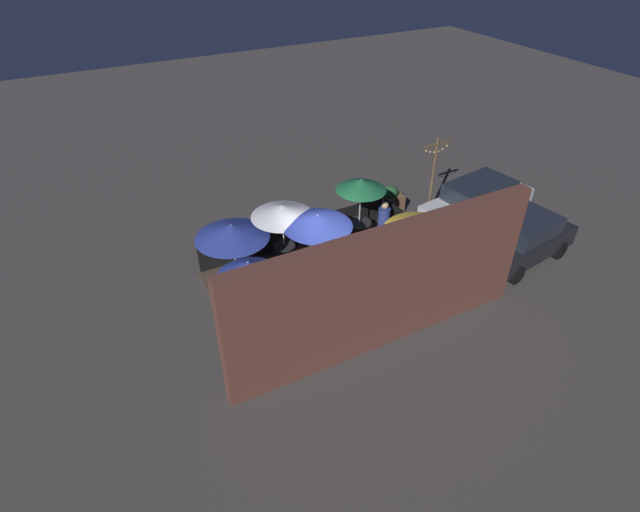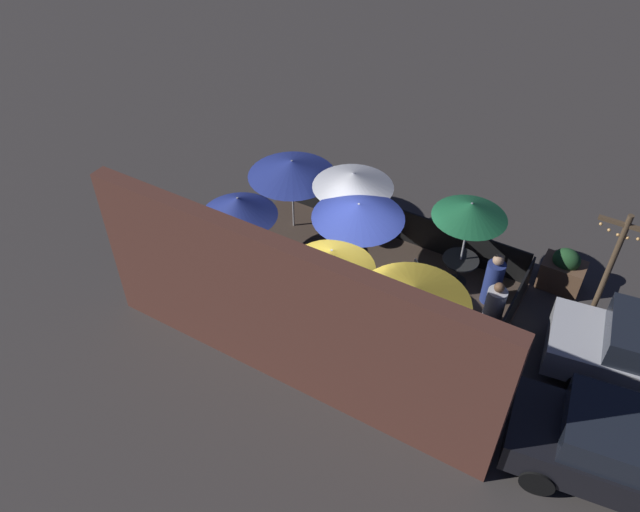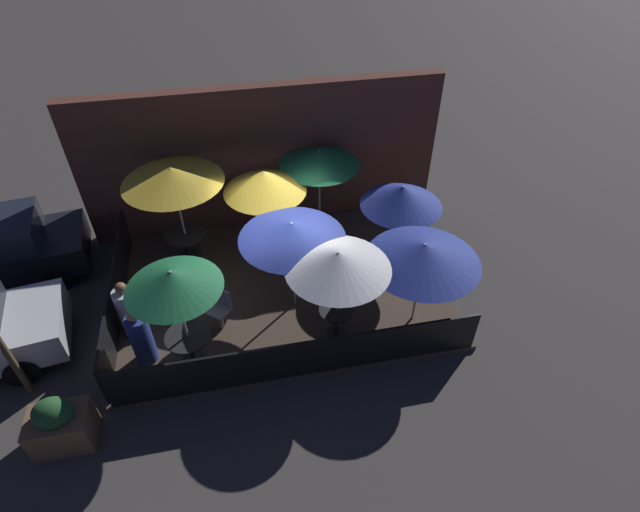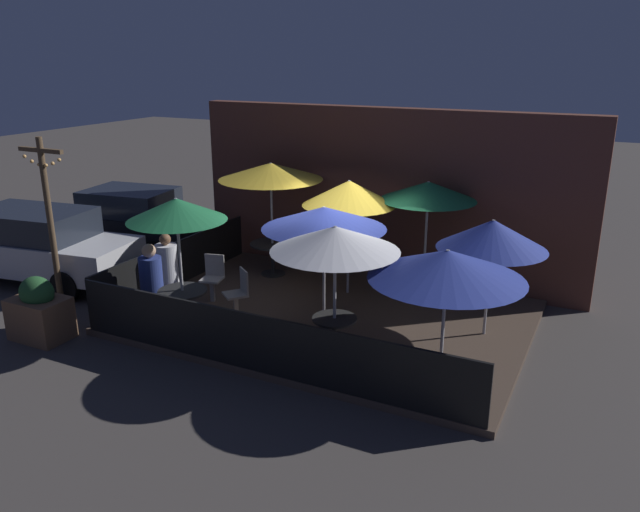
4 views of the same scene
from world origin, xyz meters
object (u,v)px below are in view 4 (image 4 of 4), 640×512
(patio_chair_1, at_px, (239,292))
(planter_box, at_px, (39,311))
(dining_table_1, at_px, (273,249))
(parked_car_1, at_px, (132,220))
(light_post, at_px, (49,214))
(parked_car_0, at_px, (34,244))
(patio_umbrella_3, at_px, (447,265))
(patron_0, at_px, (167,270))
(patio_umbrella_0, at_px, (335,239))
(patio_umbrella_7, at_px, (428,191))
(patron_1, at_px, (152,284))
(patio_umbrella_5, at_px, (324,218))
(patio_umbrella_2, at_px, (176,210))
(patio_umbrella_4, at_px, (349,193))
(dining_table_0, at_px, (334,327))
(dining_table_2, at_px, (183,298))
(patio_chair_0, at_px, (213,276))
(patio_umbrella_1, at_px, (271,171))
(patio_umbrella_6, at_px, (492,235))

(patio_chair_1, relative_size, planter_box, 0.82)
(dining_table_1, relative_size, parked_car_1, 0.25)
(light_post, distance_m, parked_car_0, 2.10)
(patio_umbrella_3, distance_m, patron_0, 6.03)
(patio_umbrella_0, relative_size, parked_car_0, 0.47)
(patio_umbrella_3, relative_size, parked_car_0, 0.48)
(patio_umbrella_7, distance_m, patron_1, 5.61)
(light_post, bearing_deg, patio_umbrella_5, 12.13)
(patio_umbrella_3, xyz_separation_m, dining_table_1, (-4.70, 3.04, -1.28))
(dining_table_1, height_order, patron_1, patron_1)
(patio_umbrella_0, relative_size, patio_umbrella_2, 0.94)
(patio_umbrella_4, bearing_deg, patio_chair_1, -120.99)
(dining_table_0, bearing_deg, parked_car_1, 155.27)
(patron_0, bearing_deg, parked_car_1, 45.58)
(dining_table_2, xyz_separation_m, parked_car_1, (-4.28, 3.40, 0.14))
(patio_umbrella_2, bearing_deg, patio_umbrella_5, 26.64)
(patio_chair_0, xyz_separation_m, parked_car_0, (-4.37, -0.55, 0.22))
(patio_umbrella_7, relative_size, patio_chair_0, 2.51)
(dining_table_1, distance_m, dining_table_2, 3.22)
(patio_umbrella_5, bearing_deg, dining_table_0, -56.24)
(patio_chair_0, bearing_deg, patio_umbrella_0, 55.23)
(patio_umbrella_5, height_order, dining_table_1, patio_umbrella_5)
(patio_umbrella_4, bearing_deg, parked_car_1, 175.51)
(patio_umbrella_7, height_order, dining_table_2, patio_umbrella_7)
(patio_umbrella_5, bearing_deg, patio_chair_0, 174.86)
(patron_0, xyz_separation_m, parked_car_0, (-3.51, -0.22, 0.13))
(patio_umbrella_0, relative_size, patron_1, 1.59)
(patio_chair_1, bearing_deg, patron_1, -30.58)
(patio_umbrella_2, distance_m, patio_umbrella_4, 3.49)
(dining_table_2, bearing_deg, patio_umbrella_1, 90.96)
(patio_umbrella_4, bearing_deg, dining_table_2, -123.18)
(patio_chair_0, bearing_deg, patron_0, -83.05)
(patio_umbrella_7, xyz_separation_m, patron_0, (-4.49, -2.61, -1.53))
(parked_car_1, bearing_deg, light_post, -78.58)
(patron_0, relative_size, light_post, 0.40)
(patio_umbrella_6, relative_size, dining_table_2, 2.38)
(patio_umbrella_1, distance_m, patron_1, 3.55)
(patio_umbrella_2, distance_m, patron_0, 2.24)
(dining_table_1, bearing_deg, patio_umbrella_5, -42.51)
(patio_chair_0, height_order, patio_chair_1, patio_chair_1)
(patio_umbrella_3, distance_m, patio_umbrella_6, 1.99)
(patron_1, xyz_separation_m, planter_box, (-1.29, -1.47, -0.24))
(light_post, bearing_deg, patio_umbrella_6, 15.31)
(patio_umbrella_1, bearing_deg, patio_umbrella_5, -42.51)
(patron_1, distance_m, light_post, 2.49)
(patio_umbrella_5, height_order, patio_chair_0, patio_umbrella_5)
(dining_table_1, xyz_separation_m, planter_box, (-2.13, -4.47, -0.19))
(parked_car_1, bearing_deg, patio_umbrella_3, -27.69)
(patio_umbrella_7, relative_size, parked_car_0, 0.49)
(parked_car_0, bearing_deg, dining_table_1, 19.36)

